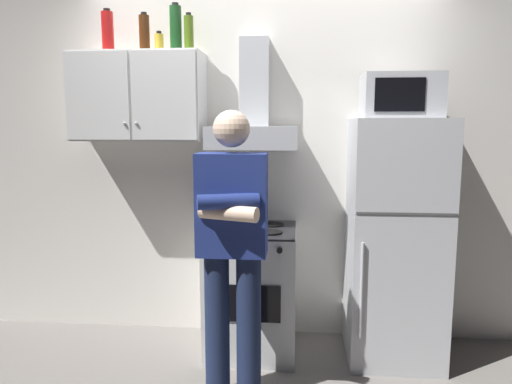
# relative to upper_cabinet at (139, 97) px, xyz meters

# --- Properties ---
(ground_plane) EXTENTS (7.00, 7.00, 0.00)m
(ground_plane) POSITION_rel_upper_cabinet_xyz_m (0.85, -0.37, -1.75)
(ground_plane) COLOR slate
(back_wall_tiled) EXTENTS (4.80, 0.10, 2.70)m
(back_wall_tiled) POSITION_rel_upper_cabinet_xyz_m (0.85, 0.23, -0.40)
(back_wall_tiled) COLOR silver
(back_wall_tiled) RESTS_ON ground_plane
(upper_cabinet) EXTENTS (0.90, 0.37, 0.60)m
(upper_cabinet) POSITION_rel_upper_cabinet_xyz_m (0.00, 0.00, 0.00)
(upper_cabinet) COLOR silver
(stove_oven) EXTENTS (0.60, 0.62, 0.87)m
(stove_oven) POSITION_rel_upper_cabinet_xyz_m (0.80, -0.13, -1.32)
(stove_oven) COLOR silver
(stove_oven) RESTS_ON ground_plane
(range_hood) EXTENTS (0.60, 0.44, 0.75)m
(range_hood) POSITION_rel_upper_cabinet_xyz_m (0.80, 0.00, -0.15)
(range_hood) COLOR #B7BABF
(refrigerator) EXTENTS (0.60, 0.62, 1.60)m
(refrigerator) POSITION_rel_upper_cabinet_xyz_m (1.75, -0.12, -0.95)
(refrigerator) COLOR silver
(refrigerator) RESTS_ON ground_plane
(microwave) EXTENTS (0.48, 0.37, 0.28)m
(microwave) POSITION_rel_upper_cabinet_xyz_m (1.75, -0.11, -0.01)
(microwave) COLOR #B7BABF
(microwave) RESTS_ON refrigerator
(person_standing) EXTENTS (0.38, 0.33, 1.64)m
(person_standing) POSITION_rel_upper_cabinet_xyz_m (0.75, -0.73, -0.85)
(person_standing) COLOR #192342
(person_standing) RESTS_ON ground_plane
(bottle_soda_red) EXTENTS (0.08, 0.08, 0.28)m
(bottle_soda_red) POSITION_rel_upper_cabinet_xyz_m (-0.19, -0.03, 0.44)
(bottle_soda_red) COLOR red
(bottle_soda_red) RESTS_ON upper_cabinet
(bottle_wine_green) EXTENTS (0.08, 0.08, 0.32)m
(bottle_wine_green) POSITION_rel_upper_cabinet_xyz_m (0.27, -0.00, 0.45)
(bottle_wine_green) COLOR #19471E
(bottle_wine_green) RESTS_ON upper_cabinet
(bottle_rum_dark) EXTENTS (0.07, 0.07, 0.26)m
(bottle_rum_dark) POSITION_rel_upper_cabinet_xyz_m (0.05, 0.01, 0.42)
(bottle_rum_dark) COLOR #47230F
(bottle_rum_dark) RESTS_ON upper_cabinet
(bottle_olive_oil) EXTENTS (0.06, 0.06, 0.25)m
(bottle_olive_oil) POSITION_rel_upper_cabinet_xyz_m (0.36, 0.00, 0.42)
(bottle_olive_oil) COLOR #4C6B19
(bottle_olive_oil) RESTS_ON upper_cabinet
(bottle_spice_jar) EXTENTS (0.06, 0.06, 0.14)m
(bottle_spice_jar) POSITION_rel_upper_cabinet_xyz_m (0.15, 0.02, 0.36)
(bottle_spice_jar) COLOR gold
(bottle_spice_jar) RESTS_ON upper_cabinet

